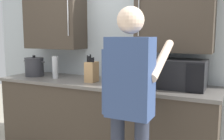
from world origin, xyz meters
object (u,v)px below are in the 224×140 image
object	(u,v)px
knife_block	(92,72)
stock_pot	(34,67)
microwave_oven	(173,74)
thermos_flask	(55,67)
person_figure	(130,97)

from	to	relation	value
knife_block	stock_pot	distance (m)	0.87
knife_block	microwave_oven	bearing A→B (deg)	5.38
thermos_flask	microwave_oven	bearing A→B (deg)	3.53
microwave_oven	knife_block	world-z (taller)	knife_block
microwave_oven	stock_pot	distance (m)	1.77
knife_block	stock_pot	world-z (taller)	knife_block
microwave_oven	thermos_flask	world-z (taller)	microwave_oven
knife_block	thermos_flask	distance (m)	0.51
microwave_oven	person_figure	size ratio (longest dim) A/B	0.46
person_figure	stock_pot	bearing A→B (deg)	155.27
thermos_flask	person_figure	bearing A→B (deg)	-29.48
microwave_oven	person_figure	bearing A→B (deg)	-100.20
knife_block	thermos_flask	xyz separation A→B (m)	(-0.51, -0.00, 0.02)
microwave_oven	stock_pot	xyz separation A→B (m)	(-1.77, -0.05, -0.02)
person_figure	thermos_flask	bearing A→B (deg)	150.52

